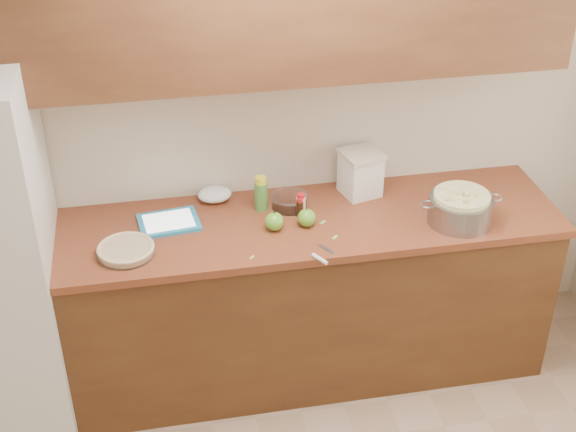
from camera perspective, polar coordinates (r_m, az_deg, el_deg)
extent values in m
plane|color=beige|center=(3.93, -0.88, 6.84)|extent=(3.60, 0.00, 3.60)
cube|color=#503216|center=(4.11, 0.01, -6.02)|extent=(2.60, 0.65, 0.88)
cube|color=brown|center=(3.84, 0.01, -0.61)|extent=(2.64, 0.68, 0.04)
cylinder|color=silver|center=(3.66, -11.45, -2.43)|extent=(0.27, 0.27, 0.04)
cylinder|color=#D2AD84|center=(3.66, -11.45, -2.41)|extent=(0.24, 0.24, 0.03)
torus|color=#D2AD84|center=(3.65, -11.47, -2.24)|extent=(0.26, 0.26, 0.02)
cylinder|color=gray|center=(3.88, 12.15, 0.44)|extent=(0.30, 0.30, 0.13)
torus|color=gray|center=(3.80, 9.89, 0.82)|extent=(0.07, 0.07, 0.01)
torus|color=gray|center=(3.92, 14.49, 1.28)|extent=(0.07, 0.07, 0.01)
cylinder|color=beige|center=(3.87, 12.17, 0.65)|extent=(0.27, 0.27, 0.14)
cube|color=white|center=(4.02, 5.17, 2.95)|extent=(0.21, 0.21, 0.21)
cube|color=beige|center=(3.97, 5.25, 4.40)|extent=(0.23, 0.23, 0.02)
cube|color=teal|center=(3.84, -8.47, -0.45)|extent=(0.30, 0.24, 0.02)
cube|color=white|center=(3.84, -8.48, -0.33)|extent=(0.25, 0.19, 0.00)
cube|color=gray|center=(3.63, 2.75, -2.37)|extent=(0.07, 0.09, 0.00)
cylinder|color=white|center=(3.55, 2.28, -3.07)|extent=(0.06, 0.09, 0.02)
cylinder|color=#4C8C38|center=(3.89, -1.93, 1.44)|extent=(0.06, 0.06, 0.15)
cylinder|color=yellow|center=(3.84, -1.95, 2.57)|extent=(0.06, 0.06, 0.03)
cylinder|color=beige|center=(3.86, 0.92, 0.74)|extent=(0.04, 0.04, 0.09)
cylinder|color=red|center=(3.83, 0.93, 1.44)|extent=(0.04, 0.04, 0.02)
cylinder|color=black|center=(3.85, 0.85, 0.53)|extent=(0.03, 0.03, 0.08)
cylinder|color=red|center=(3.82, 0.85, 1.14)|extent=(0.03, 0.03, 0.02)
cylinder|color=silver|center=(3.92, 0.09, 1.05)|extent=(0.17, 0.17, 0.06)
torus|color=silver|center=(3.90, 0.09, 1.43)|extent=(0.19, 0.19, 0.01)
ellipsoid|color=white|center=(3.99, -5.24, 1.55)|extent=(0.18, 0.16, 0.07)
sphere|color=#5C9F2A|center=(3.74, -0.99, -0.39)|extent=(0.09, 0.09, 0.09)
cylinder|color=#3F2D19|center=(3.72, -0.99, 0.26)|extent=(0.01, 0.01, 0.01)
sphere|color=#5C9F2A|center=(3.77, 1.33, -0.13)|extent=(0.09, 0.09, 0.09)
cylinder|color=#3F2D19|center=(3.75, 1.34, 0.51)|extent=(0.01, 0.01, 0.01)
cube|color=#91BA5A|center=(3.71, 3.36, -1.52)|extent=(0.04, 0.04, 0.00)
cube|color=#91BA5A|center=(3.82, 2.49, -0.45)|extent=(0.04, 0.03, 0.00)
cube|color=#91BA5A|center=(3.58, -2.58, -2.95)|extent=(0.03, 0.03, 0.00)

